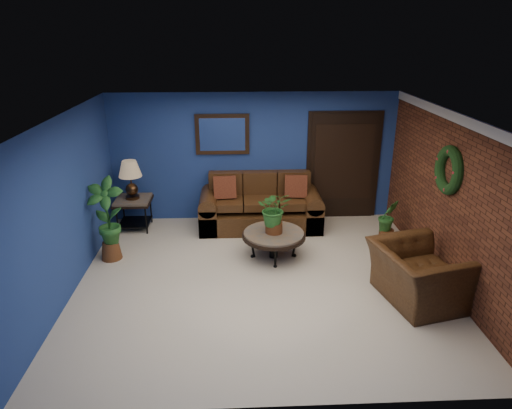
{
  "coord_description": "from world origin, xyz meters",
  "views": [
    {
      "loc": [
        -0.36,
        -6.07,
        3.6
      ],
      "look_at": [
        -0.05,
        0.55,
        1.03
      ],
      "focal_mm": 32.0,
      "sensor_mm": 36.0,
      "label": 1
    }
  ],
  "objects_px": {
    "end_table": "(134,205)",
    "side_chair": "(283,202)",
    "coffee_table": "(274,236)",
    "armchair": "(418,275)",
    "table_lamp": "(130,175)",
    "sofa": "(260,209)"
  },
  "relations": [
    {
      "from": "table_lamp",
      "to": "armchair",
      "type": "height_order",
      "value": "table_lamp"
    },
    {
      "from": "table_lamp",
      "to": "side_chair",
      "type": "xyz_separation_m",
      "value": [
        2.84,
        0.06,
        -0.6
      ]
    },
    {
      "from": "coffee_table",
      "to": "table_lamp",
      "type": "bearing_deg",
      "value": 153.0
    },
    {
      "from": "coffee_table",
      "to": "end_table",
      "type": "xyz_separation_m",
      "value": [
        -2.55,
        1.3,
        0.07
      ]
    },
    {
      "from": "side_chair",
      "to": "end_table",
      "type": "bearing_deg",
      "value": 175.59
    },
    {
      "from": "sofa",
      "to": "coffee_table",
      "type": "height_order",
      "value": "sofa"
    },
    {
      "from": "side_chair",
      "to": "armchair",
      "type": "xyz_separation_m",
      "value": [
        1.61,
        -2.74,
        -0.07
      ]
    },
    {
      "from": "sofa",
      "to": "coffee_table",
      "type": "xyz_separation_m",
      "value": [
        0.15,
        -1.34,
        0.06
      ]
    },
    {
      "from": "end_table",
      "to": "armchair",
      "type": "height_order",
      "value": "armchair"
    },
    {
      "from": "table_lamp",
      "to": "side_chair",
      "type": "height_order",
      "value": "table_lamp"
    },
    {
      "from": "sofa",
      "to": "table_lamp",
      "type": "bearing_deg",
      "value": -179.13
    },
    {
      "from": "end_table",
      "to": "table_lamp",
      "type": "xyz_separation_m",
      "value": [
        0.0,
        0.0,
        0.6
      ]
    },
    {
      "from": "side_chair",
      "to": "armchair",
      "type": "distance_m",
      "value": 3.18
    },
    {
      "from": "end_table",
      "to": "side_chair",
      "type": "xyz_separation_m",
      "value": [
        2.84,
        0.06,
        0.0
      ]
    },
    {
      "from": "end_table",
      "to": "table_lamp",
      "type": "relative_size",
      "value": 0.95
    },
    {
      "from": "table_lamp",
      "to": "armchair",
      "type": "xyz_separation_m",
      "value": [
        4.45,
        -2.68,
        -0.67
      ]
    },
    {
      "from": "coffee_table",
      "to": "end_table",
      "type": "distance_m",
      "value": 2.87
    },
    {
      "from": "sofa",
      "to": "side_chair",
      "type": "bearing_deg",
      "value": 3.16
    },
    {
      "from": "end_table",
      "to": "table_lamp",
      "type": "height_order",
      "value": "table_lamp"
    },
    {
      "from": "coffee_table",
      "to": "side_chair",
      "type": "relative_size",
      "value": 1.27
    },
    {
      "from": "coffee_table",
      "to": "armchair",
      "type": "xyz_separation_m",
      "value": [
        1.9,
        -1.38,
        0.0
      ]
    },
    {
      "from": "sofa",
      "to": "side_chair",
      "type": "distance_m",
      "value": 0.46
    }
  ]
}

